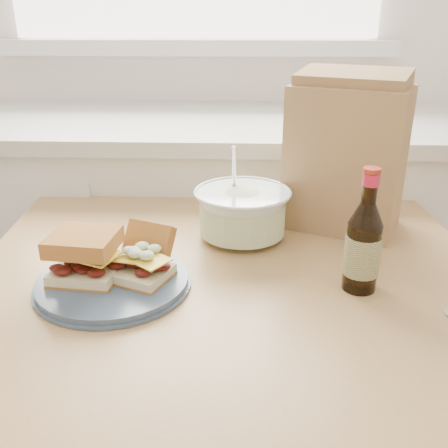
{
  "coord_description": "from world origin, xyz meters",
  "views": [
    {
      "loc": [
        0.17,
        0.21,
        1.23
      ],
      "look_at": [
        0.13,
        1.04,
        0.87
      ],
      "focal_mm": 40.0,
      "sensor_mm": 36.0,
      "label": 1
    }
  ],
  "objects_px": {
    "plate": "(113,282)",
    "paper_bag": "(346,159)",
    "beer_bottle": "(363,246)",
    "coleslaw_bowl": "(242,214)",
    "dining_table": "(231,328)"
  },
  "relations": [
    {
      "from": "plate",
      "to": "paper_bag",
      "type": "bearing_deg",
      "value": 33.35
    },
    {
      "from": "beer_bottle",
      "to": "coleslaw_bowl",
      "type": "bearing_deg",
      "value": 118.75
    },
    {
      "from": "plate",
      "to": "paper_bag",
      "type": "xyz_separation_m",
      "value": [
        0.44,
        0.29,
        0.14
      ]
    },
    {
      "from": "dining_table",
      "to": "plate",
      "type": "relative_size",
      "value": 3.92
    },
    {
      "from": "plate",
      "to": "coleslaw_bowl",
      "type": "height_order",
      "value": "coleslaw_bowl"
    },
    {
      "from": "dining_table",
      "to": "coleslaw_bowl",
      "type": "relative_size",
      "value": 5.08
    },
    {
      "from": "dining_table",
      "to": "coleslaw_bowl",
      "type": "xyz_separation_m",
      "value": [
        0.02,
        0.16,
        0.17
      ]
    },
    {
      "from": "dining_table",
      "to": "plate",
      "type": "xyz_separation_m",
      "value": [
        -0.2,
        -0.05,
        0.12
      ]
    },
    {
      "from": "coleslaw_bowl",
      "to": "paper_bag",
      "type": "bearing_deg",
      "value": 18.74
    },
    {
      "from": "dining_table",
      "to": "plate",
      "type": "distance_m",
      "value": 0.24
    },
    {
      "from": "coleslaw_bowl",
      "to": "paper_bag",
      "type": "xyz_separation_m",
      "value": [
        0.22,
        0.07,
        0.1
      ]
    },
    {
      "from": "coleslaw_bowl",
      "to": "plate",
      "type": "bearing_deg",
      "value": -135.86
    },
    {
      "from": "beer_bottle",
      "to": "paper_bag",
      "type": "relative_size",
      "value": 0.71
    },
    {
      "from": "dining_table",
      "to": "coleslaw_bowl",
      "type": "height_order",
      "value": "coleslaw_bowl"
    },
    {
      "from": "dining_table",
      "to": "beer_bottle",
      "type": "xyz_separation_m",
      "value": [
        0.22,
        -0.04,
        0.2
      ]
    }
  ]
}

